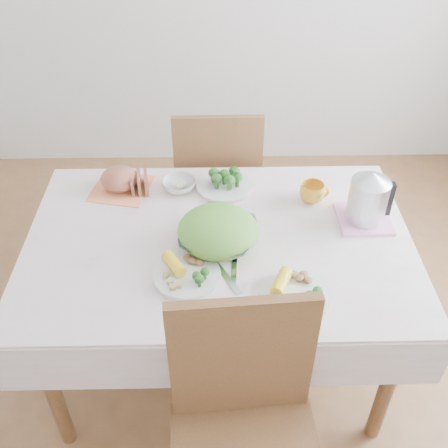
{
  "coord_description": "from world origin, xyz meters",
  "views": [
    {
      "loc": [
        -0.01,
        -1.53,
        2.1
      ],
      "look_at": [
        0.02,
        0.02,
        0.82
      ],
      "focal_mm": 42.0,
      "sensor_mm": 36.0,
      "label": 1
    }
  ],
  "objects_px": {
    "salad_bowl": "(218,236)",
    "yellow_mug": "(312,192)",
    "dining_table": "(219,306)",
    "dinner_plate_right": "(295,294)",
    "dinner_plate_left": "(187,275)",
    "chair_far": "(218,185)",
    "electric_kettle": "(368,196)"
  },
  "relations": [
    {
      "from": "salad_bowl",
      "to": "yellow_mug",
      "type": "distance_m",
      "value": 0.48
    },
    {
      "from": "yellow_mug",
      "to": "dining_table",
      "type": "bearing_deg",
      "value": -148.62
    },
    {
      "from": "dining_table",
      "to": "dinner_plate_right",
      "type": "height_order",
      "value": "dinner_plate_right"
    },
    {
      "from": "salad_bowl",
      "to": "dinner_plate_right",
      "type": "bearing_deg",
      "value": -46.57
    },
    {
      "from": "yellow_mug",
      "to": "dinner_plate_left",
      "type": "bearing_deg",
      "value": -138.76
    },
    {
      "from": "chair_far",
      "to": "dining_table",
      "type": "bearing_deg",
      "value": 89.42
    },
    {
      "from": "dining_table",
      "to": "dinner_plate_right",
      "type": "bearing_deg",
      "value": -49.59
    },
    {
      "from": "dinner_plate_left",
      "to": "dinner_plate_right",
      "type": "distance_m",
      "value": 0.39
    },
    {
      "from": "dinner_plate_right",
      "to": "electric_kettle",
      "type": "xyz_separation_m",
      "value": [
        0.33,
        0.41,
        0.11
      ]
    },
    {
      "from": "salad_bowl",
      "to": "yellow_mug",
      "type": "bearing_deg",
      "value": 33.91
    },
    {
      "from": "chair_far",
      "to": "yellow_mug",
      "type": "xyz_separation_m",
      "value": [
        0.39,
        -0.54,
        0.34
      ]
    },
    {
      "from": "yellow_mug",
      "to": "electric_kettle",
      "type": "bearing_deg",
      "value": -36.09
    },
    {
      "from": "dinner_plate_right",
      "to": "dining_table",
      "type": "bearing_deg",
      "value": 130.41
    },
    {
      "from": "chair_far",
      "to": "dinner_plate_left",
      "type": "height_order",
      "value": "chair_far"
    },
    {
      "from": "dining_table",
      "to": "salad_bowl",
      "type": "xyz_separation_m",
      "value": [
        -0.0,
        -0.03,
        0.42
      ]
    },
    {
      "from": "dinner_plate_right",
      "to": "dinner_plate_left",
      "type": "bearing_deg",
      "value": 165.46
    },
    {
      "from": "dinner_plate_right",
      "to": "electric_kettle",
      "type": "distance_m",
      "value": 0.53
    },
    {
      "from": "salad_bowl",
      "to": "electric_kettle",
      "type": "distance_m",
      "value": 0.61
    },
    {
      "from": "dining_table",
      "to": "dinner_plate_left",
      "type": "distance_m",
      "value": 0.46
    },
    {
      "from": "salad_bowl",
      "to": "dinner_plate_left",
      "type": "height_order",
      "value": "salad_bowl"
    },
    {
      "from": "chair_far",
      "to": "dinner_plate_right",
      "type": "height_order",
      "value": "chair_far"
    },
    {
      "from": "chair_far",
      "to": "electric_kettle",
      "type": "relative_size",
      "value": 4.52
    },
    {
      "from": "chair_far",
      "to": "dinner_plate_left",
      "type": "bearing_deg",
      "value": 82.75
    },
    {
      "from": "yellow_mug",
      "to": "dinner_plate_right",
      "type": "bearing_deg",
      "value": -103.98
    },
    {
      "from": "dinner_plate_right",
      "to": "yellow_mug",
      "type": "xyz_separation_m",
      "value": [
        0.14,
        0.55,
        0.03
      ]
    },
    {
      "from": "salad_bowl",
      "to": "dinner_plate_right",
      "type": "xyz_separation_m",
      "value": [
        0.26,
        -0.28,
        -0.02
      ]
    },
    {
      "from": "salad_bowl",
      "to": "dining_table",
      "type": "bearing_deg",
      "value": 82.72
    },
    {
      "from": "dining_table",
      "to": "yellow_mug",
      "type": "bearing_deg",
      "value": 31.38
    },
    {
      "from": "dinner_plate_right",
      "to": "yellow_mug",
      "type": "relative_size",
      "value": 2.36
    },
    {
      "from": "chair_far",
      "to": "salad_bowl",
      "type": "distance_m",
      "value": 0.88
    },
    {
      "from": "salad_bowl",
      "to": "yellow_mug",
      "type": "height_order",
      "value": "yellow_mug"
    },
    {
      "from": "dinner_plate_left",
      "to": "electric_kettle",
      "type": "distance_m",
      "value": 0.77
    }
  ]
}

